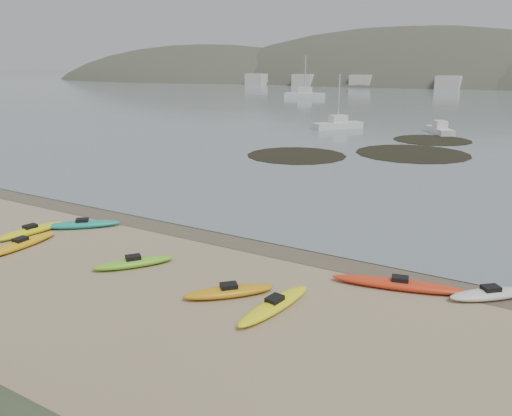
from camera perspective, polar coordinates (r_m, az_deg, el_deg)
The scene contains 5 objects.
ground at distance 21.94m, azimuth 0.00°, elevation -3.77°, with size 600.00×600.00×0.00m, color tan.
wet_sand at distance 21.69m, azimuth -0.40°, elevation -3.99°, with size 60.00×60.00×0.00m, color brown.
kayaks at distance 19.27m, azimuth -7.25°, elevation -6.26°, with size 20.66×7.92×0.34m.
kelp_mats at distance 46.42m, azimuth 14.40°, elevation 6.42°, with size 17.17×22.86×0.04m.
moored_boats at distance 97.46m, azimuth 23.97°, elevation 10.73°, with size 90.10×83.93×1.27m.
Camera 1 is at (10.50, -17.75, 7.47)m, focal length 35.00 mm.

